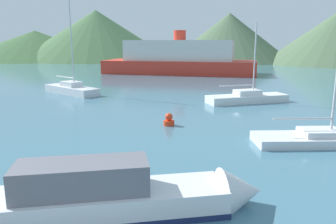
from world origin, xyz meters
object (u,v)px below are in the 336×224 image
Objects in this scene: motorboat_near at (123,197)px; ferry_distant at (180,59)px; sailboat_inner at (321,138)px; sailboat_outer at (71,89)px; buoy_marker at (169,120)px; sailboat_middle at (247,98)px.

ferry_distant is (-1.80, 46.78, 1.87)m from motorboat_near.
sailboat_inner is 0.65× the size of sailboat_outer.
motorboat_near is at bearing -91.06° from buoy_marker.
ferry_distant is at bearing 96.92° from sailboat_inner.
sailboat_inner reaches higher than motorboat_near.
sailboat_inner is at bearing -67.56° from ferry_distant.
ferry_distant is at bearing 76.08° from motorboat_near.
sailboat_inner is 0.95× the size of sailboat_middle.
motorboat_near is 46.85m from ferry_distant.
sailboat_outer is at bearing 99.71° from motorboat_near.
sailboat_middle reaches higher than sailboat_inner.
buoy_marker is (11.49, -12.10, -0.19)m from sailboat_outer.
sailboat_outer is 0.42× the size of ferry_distant.
buoy_marker is (-8.34, 3.00, 0.01)m from sailboat_inner.
sailboat_middle is at bearing -65.80° from ferry_distant.
sailboat_outer is at bearing -104.56° from ferry_distant.
motorboat_near reaches higher than buoy_marker.
motorboat_near is 21.07m from sailboat_middle.
buoy_marker is (0.21, 11.20, -0.25)m from motorboat_near.
sailboat_outer is at bearing 146.79° from sailboat_middle.
sailboat_inner is 8.86m from buoy_marker.
sailboat_outer reaches higher than motorboat_near.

